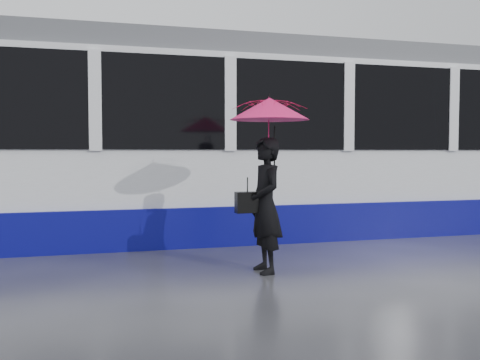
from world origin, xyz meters
name	(u,v)px	position (x,y,z in m)	size (l,w,h in m)	color
ground	(131,270)	(0.00, 0.00, 0.00)	(90.00, 90.00, 0.00)	#28292D
rails	(120,238)	(0.00, 2.50, 0.01)	(34.00, 1.51, 0.02)	#3F3D38
tram	(126,142)	(0.11, 2.50, 1.64)	(26.00, 2.56, 3.35)	white
woman	(265,205)	(1.57, -0.58, 0.82)	(0.60, 0.39, 1.64)	black
umbrella	(269,124)	(1.62, -0.58, 1.79)	(1.00, 1.00, 1.11)	#FF1590
handbag	(247,202)	(1.35, -0.56, 0.86)	(0.30, 0.14, 0.43)	black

